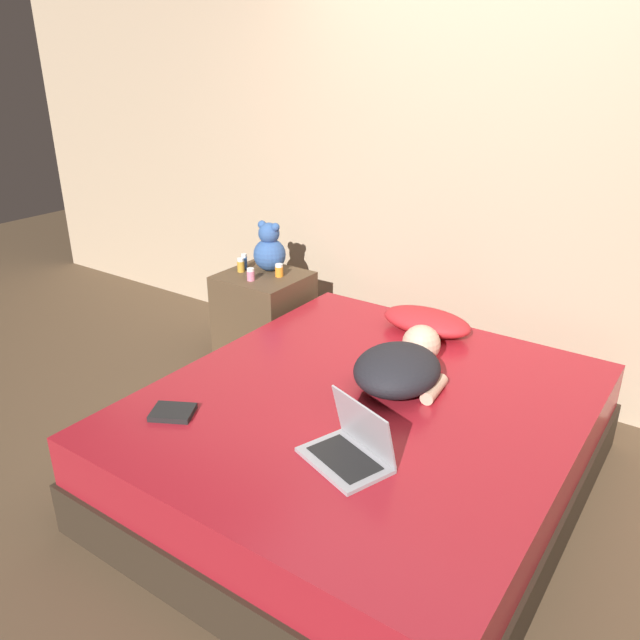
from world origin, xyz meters
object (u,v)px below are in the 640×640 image
(pillow, at_px, (426,321))
(bottle_amber, at_px, (241,265))
(bottle_pink, at_px, (251,275))
(book, at_px, (173,412))
(bottle_blue, at_px, (244,261))
(person_lying, at_px, (402,365))
(laptop, at_px, (351,447))
(bottle_orange, at_px, (279,270))
(teddy_bear, at_px, (269,249))

(pillow, height_order, bottle_amber, bottle_amber)
(bottle_pink, xyz_separation_m, book, (0.60, -1.21, -0.14))
(bottle_amber, bearing_deg, bottle_blue, 111.40)
(pillow, xyz_separation_m, book, (-0.50, -1.37, -0.05))
(pillow, bearing_deg, person_lying, -74.65)
(laptop, xyz_separation_m, bottle_orange, (-1.29, 1.20, 0.10))
(bottle_amber, bearing_deg, person_lying, -19.90)
(person_lying, height_order, bottle_amber, bottle_amber)
(pillow, height_order, bottle_orange, bottle_orange)
(bottle_pink, bearing_deg, book, -63.50)
(bottle_blue, xyz_separation_m, bottle_pink, (0.18, -0.15, -0.01))
(pillow, xyz_separation_m, bottle_amber, (-1.26, -0.07, 0.10))
(bottle_blue, distance_m, book, 1.58)
(bottle_blue, bearing_deg, teddy_bear, 24.40)
(laptop, bearing_deg, bottle_blue, 162.47)
(person_lying, xyz_separation_m, book, (-0.66, -0.79, -0.08))
(pillow, relative_size, person_lying, 0.78)
(laptop, relative_size, bottle_amber, 4.35)
(person_lying, distance_m, laptop, 0.63)
(laptop, height_order, bottle_amber, laptop)
(bottle_blue, distance_m, bottle_amber, 0.06)
(person_lying, relative_size, book, 2.96)
(teddy_bear, xyz_separation_m, bottle_pink, (0.03, -0.22, -0.10))
(person_lying, xyz_separation_m, bottle_orange, (-1.17, 0.58, 0.06))
(person_lying, bearing_deg, bottle_blue, 152.40)
(laptop, distance_m, teddy_bear, 1.91)
(bottle_blue, height_order, bottle_amber, bottle_blue)
(book, bearing_deg, pillow, 70.08)
(bottle_blue, bearing_deg, bottle_pink, -39.33)
(laptop, relative_size, book, 1.78)
(bottle_blue, bearing_deg, laptop, -37.37)
(teddy_bear, height_order, bottle_orange, teddy_bear)
(bottle_pink, distance_m, bottle_orange, 0.18)
(bottle_amber, distance_m, book, 1.52)
(bottle_blue, relative_size, book, 0.45)
(person_lying, xyz_separation_m, bottle_amber, (-1.42, 0.51, 0.07))
(bottle_orange, bearing_deg, bottle_amber, -165.31)
(bottle_blue, xyz_separation_m, bottle_orange, (0.28, 0.01, -0.01))
(teddy_bear, bearing_deg, bottle_orange, -26.83)
(pillow, bearing_deg, teddy_bear, 177.07)
(teddy_bear, height_order, book, teddy_bear)
(bottle_pink, distance_m, book, 1.36)
(pillow, xyz_separation_m, bottle_blue, (-1.28, -0.01, 0.10))
(bottle_blue, relative_size, bottle_amber, 1.11)
(pillow, height_order, book, pillow)
(laptop, xyz_separation_m, bottle_blue, (-1.56, 1.19, 0.11))
(teddy_bear, xyz_separation_m, bottle_amber, (-0.13, -0.13, -0.09))
(laptop, bearing_deg, book, -148.15)
(bottle_pink, height_order, book, bottle_pink)
(laptop, relative_size, bottle_blue, 3.93)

